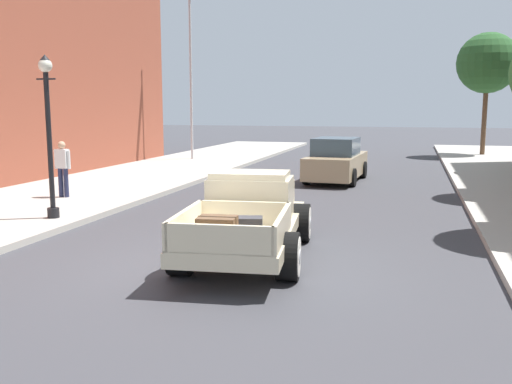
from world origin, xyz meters
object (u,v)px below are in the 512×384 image
Objects in this scene: pedestrian_sidewalk_left at (63,166)px; street_lamp_near at (48,125)px; hotrod_truck_cream at (250,215)px; car_background_tan at (336,161)px; flagpole at (195,46)px; street_tree_farthest at (488,63)px.

street_lamp_near is (1.61, -2.79, 1.30)m from pedestrian_sidewalk_left.
hotrod_truck_cream is 1.15× the size of car_background_tan.
pedestrian_sidewalk_left reaches higher than car_background_tan.
flagpole reaches higher than street_tree_farthest.
hotrod_truck_cream is 3.07× the size of pedestrian_sidewalk_left.
pedestrian_sidewalk_left is at bearing -125.47° from street_tree_farthest.
car_background_tan reaches higher than hotrod_truck_cream.
pedestrian_sidewalk_left is 3.48m from street_lamp_near.
street_tree_farthest is (12.08, 22.01, 2.74)m from street_lamp_near.
street_lamp_near is 15.78m from flagpole.
car_background_tan is (0.22, 10.92, 0.01)m from hotrod_truck_cream.
pedestrian_sidewalk_left reaches higher than hotrod_truck_cream.
hotrod_truck_cream is at bearing -30.78° from pedestrian_sidewalk_left.
flagpole is (-7.66, 16.58, 5.02)m from hotrod_truck_cream.
hotrod_truck_cream is 0.76× the size of street_tree_farthest.
car_background_tan is 14.71m from street_tree_farthest.
flagpole is at bearing 93.30° from pedestrian_sidewalk_left.
car_background_tan is 9.87m from pedestrian_sidewalk_left.
hotrod_truck_cream is 8.09m from pedestrian_sidewalk_left.
flagpole is at bearing -154.80° from street_tree_farthest.
street_tree_farthest is at bearing 61.24° from street_lamp_near.
hotrod_truck_cream is at bearing -14.14° from street_lamp_near.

